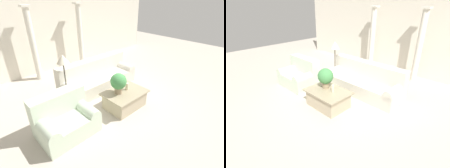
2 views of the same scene
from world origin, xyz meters
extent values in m
plane|color=#BCB2A3|center=(0.00, 0.00, 0.00)|extent=(16.00, 16.00, 0.00)
cube|color=silver|center=(0.00, 3.41, 1.60)|extent=(10.00, 0.06, 3.20)
cube|color=beige|center=(0.12, 0.93, 0.21)|extent=(2.48, 0.89, 0.42)
cube|color=beige|center=(0.12, 1.22, 0.67)|extent=(2.48, 0.31, 0.49)
cylinder|color=beige|center=(-0.98, 0.93, 0.43)|extent=(0.28, 0.89, 0.28)
cylinder|color=beige|center=(1.21, 0.93, 0.43)|extent=(0.28, 0.89, 0.28)
cube|color=beige|center=(-1.67, -0.14, 0.21)|extent=(1.22, 0.89, 0.42)
cube|color=beige|center=(-1.67, 0.15, 0.67)|extent=(1.22, 0.31, 0.49)
cylinder|color=beige|center=(-2.15, -0.14, 0.43)|extent=(0.28, 0.89, 0.28)
cylinder|color=beige|center=(-1.20, -0.14, 0.43)|extent=(0.28, 0.89, 0.28)
cube|color=tan|center=(-0.04, -0.32, 0.21)|extent=(0.98, 0.72, 0.42)
cube|color=tan|center=(-0.04, -0.32, 0.44)|extent=(1.11, 0.81, 0.04)
cylinder|color=#937F60|center=(-0.20, -0.24, 0.54)|extent=(0.19, 0.19, 0.16)
sphere|color=#428447|center=(-0.20, -0.24, 0.80)|extent=(0.41, 0.41, 0.41)
cylinder|color=beige|center=(0.09, -0.27, 0.55)|extent=(0.08, 0.08, 0.19)
cylinder|color=#4C473D|center=(-1.02, 0.92, 0.01)|extent=(0.21, 0.21, 0.03)
cylinder|color=#4C473D|center=(-1.02, 0.92, 0.60)|extent=(0.04, 0.04, 1.15)
cone|color=beige|center=(-1.02, 0.92, 1.29)|extent=(0.32, 0.32, 0.23)
cylinder|color=silver|center=(-0.96, 2.94, 1.18)|extent=(0.20, 0.20, 2.37)
cube|color=silver|center=(-0.96, 2.94, 2.40)|extent=(0.28, 0.28, 0.06)
cylinder|color=silver|center=(0.89, 2.94, 1.18)|extent=(0.20, 0.20, 2.37)
cube|color=silver|center=(0.89, 2.94, 2.40)|extent=(0.28, 0.28, 0.06)
camera|label=1|loc=(-2.99, -2.91, 2.81)|focal=28.00mm
camera|label=2|loc=(2.97, -3.02, 2.57)|focal=28.00mm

